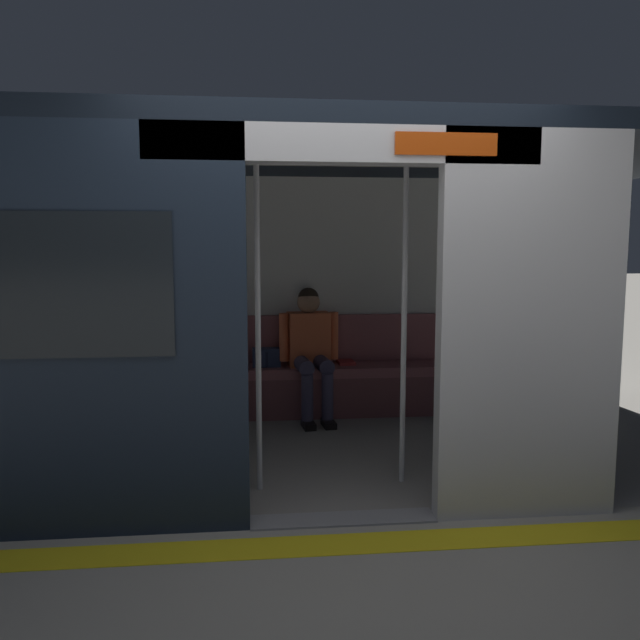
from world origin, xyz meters
name	(u,v)px	position (x,y,z in m)	size (l,w,h in m)	color
ground_plane	(343,520)	(0.00, 0.00, 0.00)	(60.00, 60.00, 0.00)	gray
platform_edge_strip	(351,543)	(0.00, 0.30, 0.00)	(8.00, 0.24, 0.01)	yellow
train_car	(310,249)	(0.08, -1.24, 1.55)	(6.40, 2.79, 2.34)	silver
bench_seat	(309,378)	(0.00, -2.28, 0.36)	(2.66, 0.44, 0.47)	#935156
person_seated	(310,344)	(-0.01, -2.23, 0.68)	(0.55, 0.70, 1.19)	#CC5933
handbag	(267,357)	(0.39, -2.32, 0.55)	(0.26, 0.15, 0.17)	#262D4C
book	(346,362)	(-0.36, -2.37, 0.48)	(0.15, 0.22, 0.03)	#B22D2D
grab_pole_door	(258,322)	(0.48, -0.51, 1.10)	(0.04, 0.04, 2.20)	silver
grab_pole_far	(404,319)	(-0.48, -0.55, 1.10)	(0.04, 0.04, 2.20)	silver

